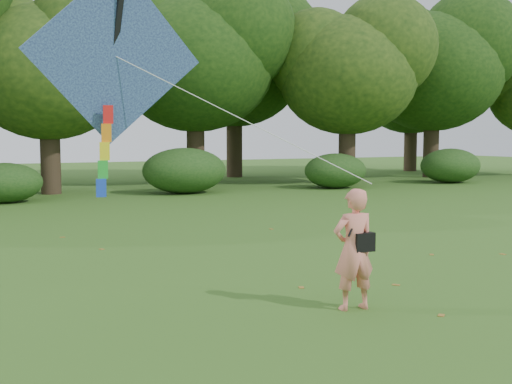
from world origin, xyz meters
name	(u,v)px	position (x,y,z in m)	size (l,w,h in m)	color
ground	(402,305)	(0.00, 0.00, 0.00)	(100.00, 100.00, 0.00)	#265114
man_kite_flyer	(354,249)	(-0.74, 0.13, 0.84)	(0.61, 0.40, 1.68)	#F28572
crossbody_bag	(362,241)	(-0.62, 0.10, 0.95)	(0.43, 0.20, 0.69)	black
flying_kite	(115,59)	(-3.54, 1.99, 3.47)	(4.33, 2.32, 3.24)	#2535A3
tree_line	(121,66)	(1.67, 22.88, 5.60)	(54.70, 15.30, 9.48)	#3A2D1E
shrub_band	(95,175)	(-0.72, 17.60, 0.86)	(39.15, 3.22, 1.88)	#264919
fallen_leaves	(348,263)	(0.99, 2.84, 0.01)	(9.26, 11.52, 0.01)	olive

